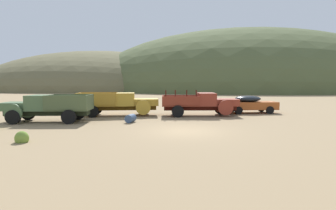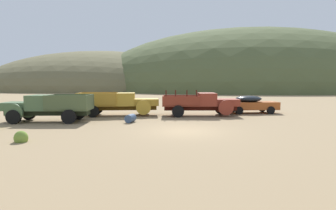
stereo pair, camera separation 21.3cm
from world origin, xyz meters
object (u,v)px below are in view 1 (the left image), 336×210
at_px(truck_mustard, 123,103).
at_px(car_oxide_orange, 252,104).
at_px(truck_weathered_green, 42,108).
at_px(oil_drum_tipped, 131,118).
at_px(truck_rust_red, 205,103).

height_order(truck_mustard, car_oxide_orange, truck_mustard).
distance_m(truck_weathered_green, oil_drum_tipped, 6.28).
height_order(truck_weathered_green, truck_mustard, same).
bearing_deg(truck_rust_red, car_oxide_orange, 21.95).
distance_m(truck_weathered_green, truck_mustard, 6.27).
bearing_deg(car_oxide_orange, truck_weathered_green, -166.24).
height_order(truck_weathered_green, truck_rust_red, truck_rust_red).
bearing_deg(truck_mustard, oil_drum_tipped, -79.49).
relative_size(truck_weathered_green, truck_rust_red, 0.96).
xyz_separation_m(truck_mustard, oil_drum_tipped, (0.66, -3.97, -0.75)).
distance_m(truck_mustard, truck_rust_red, 6.78).
xyz_separation_m(truck_rust_red, oil_drum_tipped, (-6.05, -3.04, -0.74)).
bearing_deg(car_oxide_orange, truck_rust_red, -161.81).
bearing_deg(oil_drum_tipped, truck_mustard, 99.45).
xyz_separation_m(truck_mustard, car_oxide_orange, (11.44, 0.40, -0.22)).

